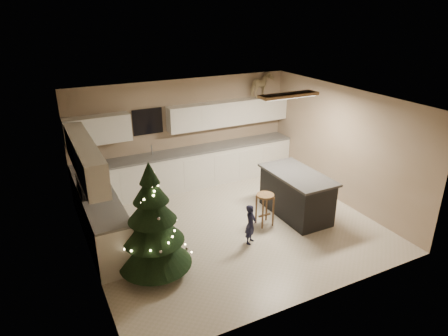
{
  "coord_description": "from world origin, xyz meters",
  "views": [
    {
      "loc": [
        -3.36,
        -6.26,
        4.19
      ],
      "look_at": [
        0.0,
        0.35,
        1.15
      ],
      "focal_mm": 32.0,
      "sensor_mm": 36.0,
      "label": 1
    }
  ],
  "objects": [
    {
      "name": "island",
      "position": [
        1.44,
        -0.18,
        0.48
      ],
      "size": [
        0.9,
        1.7,
        0.95
      ],
      "color": "black",
      "rests_on": "ground_plane"
    },
    {
      "name": "cabinetry",
      "position": [
        -0.91,
        1.65,
        0.76
      ],
      "size": [
        5.5,
        3.2,
        2.0
      ],
      "color": "white",
      "rests_on": "ground_plane"
    },
    {
      "name": "christmas_tree",
      "position": [
        -1.85,
        -0.77,
        0.82
      ],
      "size": [
        1.26,
        1.21,
        2.01
      ],
      "rotation": [
        0.0,
        0.0,
        0.24
      ],
      "color": "#3F2816",
      "rests_on": "ground_plane"
    },
    {
      "name": "rocking_horse",
      "position": [
        2.06,
        2.33,
        2.31
      ],
      "size": [
        0.75,
        0.56,
        0.6
      ],
      "rotation": [
        0.0,
        0.0,
        2.0
      ],
      "color": "brown",
      "rests_on": "cabinetry"
    },
    {
      "name": "toddler",
      "position": [
        0.02,
        -0.7,
        0.39
      ],
      "size": [
        0.34,
        0.33,
        0.79
      ],
      "primitive_type": "imported",
      "rotation": [
        0.0,
        0.0,
        0.68
      ],
      "color": "black",
      "rests_on": "ground_plane"
    },
    {
      "name": "room_shell",
      "position": [
        0.02,
        0.0,
        1.75
      ],
      "size": [
        5.52,
        5.02,
        2.61
      ],
      "color": "tan",
      "rests_on": "ground_plane"
    },
    {
      "name": "ground_plane",
      "position": [
        0.0,
        0.0,
        0.0
      ],
      "size": [
        5.5,
        5.5,
        0.0
      ],
      "primitive_type": "plane",
      "color": "#BDB4A0"
    },
    {
      "name": "bar_stool",
      "position": [
        0.63,
        -0.24,
        0.51
      ],
      "size": [
        0.35,
        0.35,
        0.68
      ],
      "rotation": [
        0.0,
        0.0,
        -0.15
      ],
      "color": "brown",
      "rests_on": "ground_plane"
    }
  ]
}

